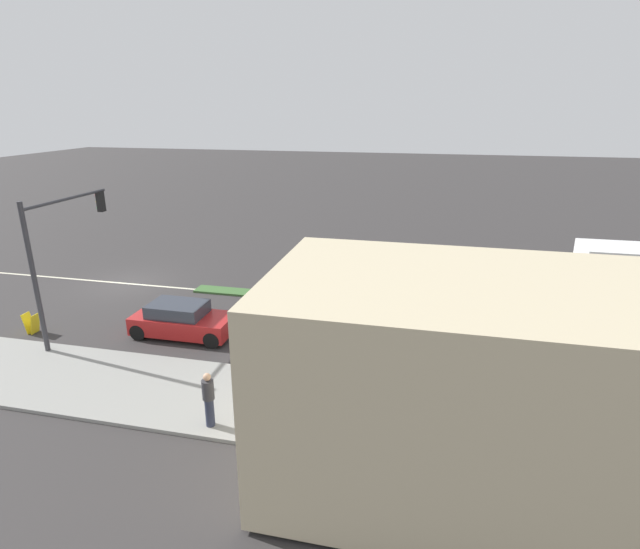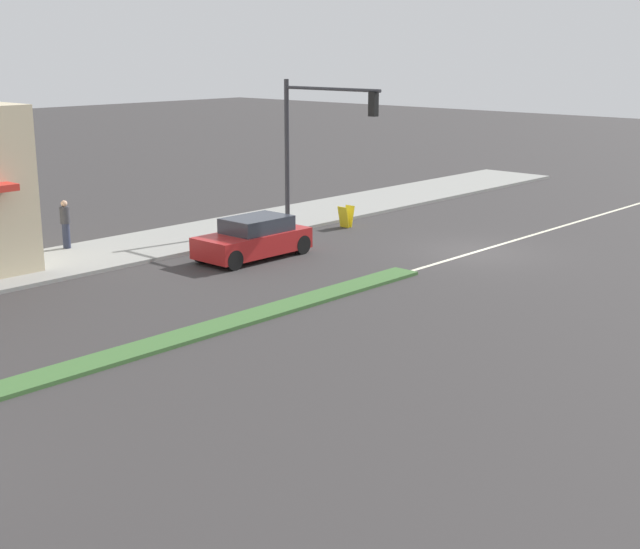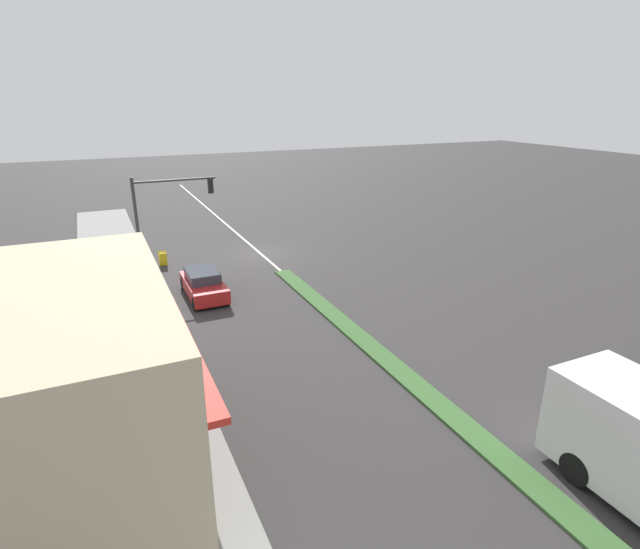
# 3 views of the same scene
# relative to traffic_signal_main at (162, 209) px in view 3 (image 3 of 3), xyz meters

# --- Properties ---
(ground_plane) EXTENTS (160.00, 160.00, 0.00)m
(ground_plane) POSITION_rel_traffic_signal_main_xyz_m (-6.12, 16.36, -3.90)
(ground_plane) COLOR #333030
(sidewalk_right) EXTENTS (4.00, 73.00, 0.12)m
(sidewalk_right) POSITION_rel_traffic_signal_main_xyz_m (2.88, 16.86, -3.84)
(sidewalk_right) COLOR gray
(sidewalk_right) RESTS_ON ground
(lane_marking_center) EXTENTS (0.16, 60.00, 0.01)m
(lane_marking_center) POSITION_rel_traffic_signal_main_xyz_m (-6.12, -1.64, -3.90)
(lane_marking_center) COLOR beige
(lane_marking_center) RESTS_ON ground
(building_corner_store) EXTENTS (6.33, 9.98, 5.10)m
(building_corner_store) POSITION_rel_traffic_signal_main_xyz_m (4.83, 15.14, -1.23)
(building_corner_store) COLOR #C6B793
(building_corner_store) RESTS_ON sidewalk_right
(traffic_signal_main) EXTENTS (4.59, 0.34, 5.60)m
(traffic_signal_main) POSITION_rel_traffic_signal_main_xyz_m (0.00, 0.00, 0.00)
(traffic_signal_main) COLOR #333338
(traffic_signal_main) RESTS_ON sidewalk_right
(pedestrian) EXTENTS (0.34, 0.34, 1.67)m
(pedestrian) POSITION_rel_traffic_signal_main_xyz_m (4.35, 7.92, -2.90)
(pedestrian) COLOR #282D42
(pedestrian) RESTS_ON sidewalk_right
(warning_aframe_sign) EXTENTS (0.45, 0.53, 0.84)m
(warning_aframe_sign) POSITION_rel_traffic_signal_main_xyz_m (0.05, -1.87, -3.47)
(warning_aframe_sign) COLOR yellow
(warning_aframe_sign) RESTS_ON ground
(hatchback_red) EXTENTS (1.77, 3.98, 1.37)m
(hatchback_red) POSITION_rel_traffic_signal_main_xyz_m (-1.12, 4.21, -3.24)
(hatchback_red) COLOR #AD1E1E
(hatchback_red) RESTS_ON ground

